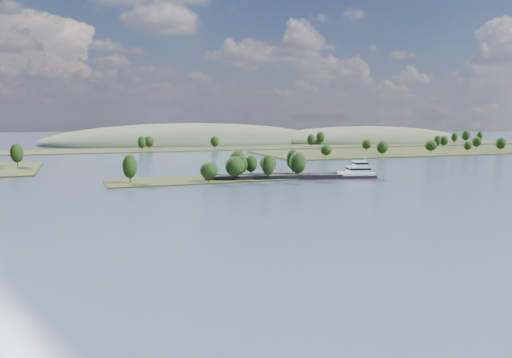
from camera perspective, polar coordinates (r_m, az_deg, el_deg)
name	(u,v)px	position (r m, az deg, el deg)	size (l,w,h in m)	color
ground	(268,200)	(170.75, 1.33, -2.38)	(1800.00, 1800.00, 0.00)	#34465B
tree_island	(235,171)	(228.05, -2.44, 0.96)	(100.00, 30.27, 13.36)	#293115
right_bank	(447,150)	(446.40, 20.96, 3.09)	(320.00, 90.00, 13.30)	#293115
back_shoreline	(160,149)	(443.07, -10.94, 3.39)	(900.00, 60.00, 15.25)	#293115
hill_east	(365,142)	(600.83, 12.36, 4.21)	(260.00, 140.00, 36.00)	#435238
hill_west	(192,143)	(551.13, -7.30, 4.07)	(320.00, 160.00, 44.00)	#435238
cargo_barge	(303,176)	(229.58, 5.43, 0.36)	(78.95, 26.30, 10.66)	black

